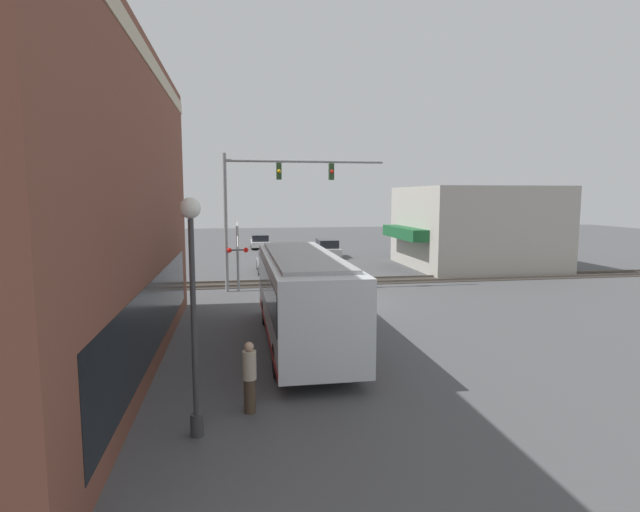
{
  "coord_description": "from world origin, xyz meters",
  "views": [
    {
      "loc": [
        -23.63,
        5.02,
        5.22
      ],
      "look_at": [
        2.72,
        0.65,
        2.02
      ],
      "focal_mm": 28.0,
      "sensor_mm": 36.0,
      "label": 1
    }
  ],
  "objects_px": {
    "parked_car_silver": "(327,249)",
    "pedestrian_by_lamp": "(249,377)",
    "parked_car_grey": "(271,262)",
    "city_bus": "(302,294)",
    "crossing_signal": "(238,250)",
    "parked_car_white": "(260,242)",
    "pedestrian_near_bus": "(339,296)",
    "streetlamp": "(193,297)"
  },
  "relations": [
    {
      "from": "city_bus",
      "to": "parked_car_silver",
      "type": "relative_size",
      "value": 2.18
    },
    {
      "from": "city_bus",
      "to": "parked_car_white",
      "type": "xyz_separation_m",
      "value": [
        33.19,
        -0.0,
        -1.13
      ]
    },
    {
      "from": "crossing_signal",
      "to": "parked_car_silver",
      "type": "distance_m",
      "value": 16.74
    },
    {
      "from": "crossing_signal",
      "to": "pedestrian_near_bus",
      "type": "distance_m",
      "value": 7.91
    },
    {
      "from": "parked_car_grey",
      "to": "pedestrian_by_lamp",
      "type": "distance_m",
      "value": 22.67
    },
    {
      "from": "parked_car_silver",
      "to": "pedestrian_by_lamp",
      "type": "xyz_separation_m",
      "value": [
        -30.64,
        7.41,
        0.19
      ]
    },
    {
      "from": "city_bus",
      "to": "crossing_signal",
      "type": "xyz_separation_m",
      "value": [
        10.31,
        2.23,
        0.51
      ]
    },
    {
      "from": "streetlamp",
      "to": "parked_car_white",
      "type": "bearing_deg",
      "value": -4.58
    },
    {
      "from": "parked_car_grey",
      "to": "pedestrian_near_bus",
      "type": "bearing_deg",
      "value": -170.93
    },
    {
      "from": "parked_car_white",
      "to": "pedestrian_by_lamp",
      "type": "height_order",
      "value": "pedestrian_by_lamp"
    },
    {
      "from": "parked_car_silver",
      "to": "pedestrian_by_lamp",
      "type": "distance_m",
      "value": 31.52
    },
    {
      "from": "city_bus",
      "to": "streetlamp",
      "type": "relative_size",
      "value": 1.95
    },
    {
      "from": "crossing_signal",
      "to": "pedestrian_near_bus",
      "type": "relative_size",
      "value": 2.25
    },
    {
      "from": "city_bus",
      "to": "pedestrian_by_lamp",
      "type": "height_order",
      "value": "city_bus"
    },
    {
      "from": "pedestrian_by_lamp",
      "to": "parked_car_white",
      "type": "bearing_deg",
      "value": -2.97
    },
    {
      "from": "parked_car_silver",
      "to": "parked_car_white",
      "type": "xyz_separation_m",
      "value": [
        8.06,
        5.4,
        -0.06
      ]
    },
    {
      "from": "parked_car_white",
      "to": "pedestrian_near_bus",
      "type": "distance_m",
      "value": 29.41
    },
    {
      "from": "parked_car_grey",
      "to": "pedestrian_near_bus",
      "type": "relative_size",
      "value": 2.6
    },
    {
      "from": "parked_car_white",
      "to": "pedestrian_near_bus",
      "type": "xyz_separation_m",
      "value": [
        -29.33,
        -2.11,
        0.21
      ]
    },
    {
      "from": "parked_car_white",
      "to": "city_bus",
      "type": "bearing_deg",
      "value": 180.0
    },
    {
      "from": "streetlamp",
      "to": "pedestrian_near_bus",
      "type": "bearing_deg",
      "value": -27.01
    },
    {
      "from": "city_bus",
      "to": "pedestrian_near_bus",
      "type": "height_order",
      "value": "city_bus"
    },
    {
      "from": "streetlamp",
      "to": "pedestrian_near_bus",
      "type": "relative_size",
      "value": 3.07
    },
    {
      "from": "city_bus",
      "to": "pedestrian_by_lamp",
      "type": "bearing_deg",
      "value": 159.98
    },
    {
      "from": "crossing_signal",
      "to": "parked_car_grey",
      "type": "bearing_deg",
      "value": -18.28
    },
    {
      "from": "parked_car_white",
      "to": "parked_car_silver",
      "type": "bearing_deg",
      "value": -146.17
    },
    {
      "from": "crossing_signal",
      "to": "streetlamp",
      "type": "bearing_deg",
      "value": 176.77
    },
    {
      "from": "pedestrian_by_lamp",
      "to": "pedestrian_near_bus",
      "type": "bearing_deg",
      "value": -23.72
    },
    {
      "from": "streetlamp",
      "to": "pedestrian_near_bus",
      "type": "distance_m",
      "value": 11.87
    },
    {
      "from": "parked_car_grey",
      "to": "parked_car_silver",
      "type": "relative_size",
      "value": 0.95
    },
    {
      "from": "crossing_signal",
      "to": "pedestrian_by_lamp",
      "type": "bearing_deg",
      "value": -179.18
    },
    {
      "from": "parked_car_white",
      "to": "pedestrian_by_lamp",
      "type": "bearing_deg",
      "value": 177.03
    },
    {
      "from": "streetlamp",
      "to": "city_bus",
      "type": "bearing_deg",
      "value": -26.01
    },
    {
      "from": "streetlamp",
      "to": "parked_car_grey",
      "type": "bearing_deg",
      "value": -7.68
    },
    {
      "from": "streetlamp",
      "to": "parked_car_grey",
      "type": "xyz_separation_m",
      "value": [
        23.6,
        -3.18,
        -2.41
      ]
    },
    {
      "from": "city_bus",
      "to": "streetlamp",
      "type": "bearing_deg",
      "value": 153.99
    },
    {
      "from": "crossing_signal",
      "to": "parked_car_white",
      "type": "bearing_deg",
      "value": -5.58
    },
    {
      "from": "pedestrian_near_bus",
      "to": "streetlamp",
      "type": "bearing_deg",
      "value": 152.99
    },
    {
      "from": "city_bus",
      "to": "parked_car_silver",
      "type": "distance_m",
      "value": 25.73
    },
    {
      "from": "crossing_signal",
      "to": "pedestrian_by_lamp",
      "type": "height_order",
      "value": "crossing_signal"
    },
    {
      "from": "city_bus",
      "to": "parked_car_silver",
      "type": "height_order",
      "value": "city_bus"
    },
    {
      "from": "pedestrian_by_lamp",
      "to": "pedestrian_near_bus",
      "type": "distance_m",
      "value": 10.23
    }
  ]
}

